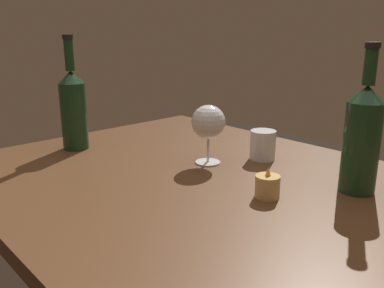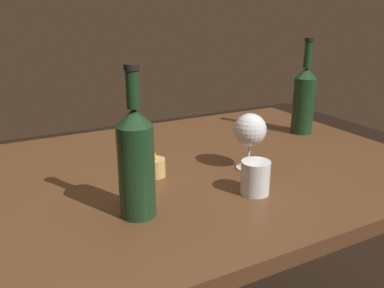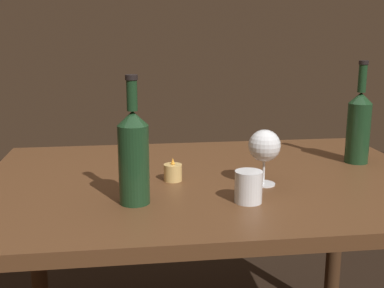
{
  "view_description": "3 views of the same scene",
  "coord_description": "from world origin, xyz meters",
  "px_view_note": "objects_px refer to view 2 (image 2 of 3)",
  "views": [
    {
      "loc": [
        0.58,
        -0.63,
        1.08
      ],
      "look_at": [
        -0.07,
        -0.03,
        0.83
      ],
      "focal_mm": 37.86,
      "sensor_mm": 36.0,
      "label": 1
    },
    {
      "loc": [
        0.46,
        0.9,
        1.15
      ],
      "look_at": [
        -0.02,
        -0.02,
        0.79
      ],
      "focal_mm": 36.65,
      "sensor_mm": 36.0,
      "label": 2
    },
    {
      "loc": [
        0.23,
        1.33,
        1.15
      ],
      "look_at": [
        0.04,
        -0.06,
        0.83
      ],
      "focal_mm": 45.17,
      "sensor_mm": 36.0,
      "label": 3
    }
  ],
  "objects_px": {
    "water_tumbler": "(255,179)",
    "wine_bottle": "(304,98)",
    "votive_candle": "(155,168)",
    "wine_bottle_second": "(136,160)",
    "wine_glass_left": "(250,131)"
  },
  "relations": [
    {
      "from": "wine_bottle_second",
      "to": "votive_candle",
      "type": "height_order",
      "value": "wine_bottle_second"
    },
    {
      "from": "wine_glass_left",
      "to": "wine_bottle_second",
      "type": "bearing_deg",
      "value": 15.87
    },
    {
      "from": "wine_bottle",
      "to": "votive_candle",
      "type": "bearing_deg",
      "value": 11.13
    },
    {
      "from": "wine_bottle_second",
      "to": "votive_candle",
      "type": "bearing_deg",
      "value": -123.02
    },
    {
      "from": "wine_glass_left",
      "to": "wine_bottle_second",
      "type": "distance_m",
      "value": 0.37
    },
    {
      "from": "wine_glass_left",
      "to": "wine_bottle_second",
      "type": "height_order",
      "value": "wine_bottle_second"
    },
    {
      "from": "wine_glass_left",
      "to": "wine_bottle",
      "type": "xyz_separation_m",
      "value": [
        -0.36,
        -0.19,
        0.01
      ]
    },
    {
      "from": "wine_bottle",
      "to": "water_tumbler",
      "type": "xyz_separation_m",
      "value": [
        0.44,
        0.32,
        -0.09
      ]
    },
    {
      "from": "water_tumbler",
      "to": "wine_bottle",
      "type": "bearing_deg",
      "value": -143.84
    },
    {
      "from": "water_tumbler",
      "to": "votive_candle",
      "type": "distance_m",
      "value": 0.26
    },
    {
      "from": "wine_glass_left",
      "to": "votive_candle",
      "type": "bearing_deg",
      "value": -15.76
    },
    {
      "from": "wine_bottle",
      "to": "wine_bottle_second",
      "type": "distance_m",
      "value": 0.78
    },
    {
      "from": "wine_glass_left",
      "to": "water_tumbler",
      "type": "xyz_separation_m",
      "value": [
        0.08,
        0.13,
        -0.07
      ]
    },
    {
      "from": "water_tumbler",
      "to": "votive_candle",
      "type": "height_order",
      "value": "water_tumbler"
    },
    {
      "from": "wine_bottle",
      "to": "votive_candle",
      "type": "relative_size",
      "value": 4.88
    }
  ]
}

